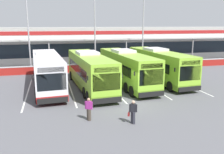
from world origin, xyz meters
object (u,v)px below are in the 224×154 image
Objects in this scene: lamp_post_centre at (95,26)px; coach_bus_right_centre at (159,66)px; coach_bus_centre at (126,69)px; pedestrian_near_bin at (89,108)px; lamp_post_west at (28,26)px; lamp_post_east at (143,26)px; coach_bus_left_centre at (90,72)px; pedestrian_with_handbag at (133,111)px; coach_bus_leftmost at (47,72)px.

coach_bus_right_centre is at bearing -59.86° from lamp_post_centre.
pedestrian_near_bin is (-5.63, -9.24, -0.91)m from coach_bus_centre.
lamp_post_east is (16.72, 0.34, 0.00)m from lamp_post_west.
lamp_post_centre and lamp_post_east have the same top height.
coach_bus_left_centre is 12.54m from lamp_post_centre.
pedestrian_near_bin is (-1.45, -8.47, -0.91)m from coach_bus_left_centre.
coach_bus_centre is (4.18, 0.77, 0.00)m from coach_bus_left_centre.
pedestrian_with_handbag is at bearing -82.33° from coach_bus_left_centre.
lamp_post_west is (-6.56, 10.83, 4.50)m from coach_bus_left_centre.
pedestrian_with_handbag is at bearing -105.24° from coach_bus_centre.
coach_bus_right_centre is 12.27m from lamp_post_centre.
coach_bus_left_centre is at bearing -169.77° from coach_bus_right_centre.
coach_bus_leftmost is 8.43m from coach_bus_centre.
coach_bus_leftmost reaches higher than pedestrian_with_handbag.
pedestrian_near_bin is 20.69m from lamp_post_west.
coach_bus_leftmost is 1.00× the size of coach_bus_left_centre.
lamp_post_west is at bearing 103.39° from coach_bus_leftmost.
coach_bus_left_centre is 15.76m from lamp_post_east.
coach_bus_leftmost is 7.59× the size of pedestrian_with_handbag.
coach_bus_left_centre is 1.12× the size of lamp_post_east.
coach_bus_right_centre is 7.59× the size of pedestrian_near_bin.
coach_bus_centre is at bearing 74.76° from pedestrian_with_handbag.
lamp_post_centre is at bearing 97.96° from coach_bus_centre.
lamp_post_east is (10.16, 11.17, 4.50)m from coach_bus_left_centre.
coach_bus_centre is 1.12× the size of lamp_post_west.
coach_bus_right_centre is 7.59× the size of pedestrian_with_handbag.
pedestrian_with_handbag is (-2.86, -10.52, -0.93)m from coach_bus_centre.
coach_bus_leftmost is 4.38m from coach_bus_left_centre.
lamp_post_centre is at bearing 120.14° from coach_bus_right_centre.
coach_bus_leftmost is at bearing -144.99° from lamp_post_east.
lamp_post_west is 1.00× the size of lamp_post_east.
lamp_post_west is at bearing 136.86° from coach_bus_centre.
coach_bus_centre is 4.31m from coach_bus_right_centre.
lamp_post_east is at bearing 47.73° from coach_bus_left_centre.
lamp_post_east is at bearing -1.69° from lamp_post_centre.
lamp_post_west is at bearing 104.82° from pedestrian_near_bin.
lamp_post_east is (11.61, 19.64, 5.42)m from pedestrian_near_bin.
coach_bus_left_centre is 7.59× the size of pedestrian_with_handbag.
coach_bus_right_centre reaches higher than pedestrian_near_bin.
lamp_post_west is (-5.11, 19.30, 5.42)m from pedestrian_near_bin.
coach_bus_right_centre is (4.25, 0.75, 0.00)m from coach_bus_centre.
coach_bus_right_centre is 10.79m from lamp_post_east.
coach_bus_leftmost reaches higher than pedestrian_near_bin.
lamp_post_east reaches higher than pedestrian_with_handbag.
coach_bus_centre is at bearing -2.17° from coach_bus_leftmost.
coach_bus_left_centre is 1.12× the size of lamp_post_west.
pedestrian_with_handbag is 0.15× the size of lamp_post_east.
lamp_post_centre reaches higher than pedestrian_near_bin.
coach_bus_leftmost is 18.15m from lamp_post_east.
lamp_post_centre is (-1.49, 10.63, 4.50)m from coach_bus_centre.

